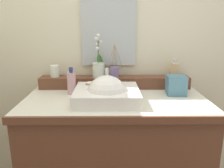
{
  "coord_description": "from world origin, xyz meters",
  "views": [
    {
      "loc": [
        -0.04,
        -1.46,
        1.38
      ],
      "look_at": [
        -0.02,
        -0.02,
        0.99
      ],
      "focal_mm": 36.44,
      "sensor_mm": 36.0,
      "label": 1
    }
  ],
  "objects_px": {
    "soap_dispenser": "(174,69)",
    "tissue_box": "(176,85)",
    "soap_bar": "(90,83)",
    "reed_diffuser": "(114,72)",
    "sink_basin": "(107,95)",
    "lotion_bottle": "(71,83)",
    "tumbler_cup": "(55,71)",
    "potted_plant": "(98,66)"
  },
  "relations": [
    {
      "from": "soap_dispenser",
      "to": "tissue_box",
      "type": "relative_size",
      "value": 1.02
    },
    {
      "from": "potted_plant",
      "to": "reed_diffuser",
      "type": "relative_size",
      "value": 1.29
    },
    {
      "from": "sink_basin",
      "to": "soap_dispenser",
      "type": "bearing_deg",
      "value": 32.94
    },
    {
      "from": "potted_plant",
      "to": "tumbler_cup",
      "type": "height_order",
      "value": "potted_plant"
    },
    {
      "from": "potted_plant",
      "to": "soap_dispenser",
      "type": "height_order",
      "value": "potted_plant"
    },
    {
      "from": "soap_bar",
      "to": "soap_dispenser",
      "type": "relative_size",
      "value": 0.51
    },
    {
      "from": "soap_bar",
      "to": "tissue_box",
      "type": "relative_size",
      "value": 0.52
    },
    {
      "from": "soap_bar",
      "to": "reed_diffuser",
      "type": "relative_size",
      "value": 0.28
    },
    {
      "from": "reed_diffuser",
      "to": "lotion_bottle",
      "type": "relative_size",
      "value": 1.32
    },
    {
      "from": "soap_bar",
      "to": "potted_plant",
      "type": "xyz_separation_m",
      "value": [
        0.05,
        0.19,
        0.08
      ]
    },
    {
      "from": "sink_basin",
      "to": "soap_bar",
      "type": "distance_m",
      "value": 0.17
    },
    {
      "from": "soap_dispenser",
      "to": "tumbler_cup",
      "type": "height_order",
      "value": "soap_dispenser"
    },
    {
      "from": "sink_basin",
      "to": "soap_dispenser",
      "type": "relative_size",
      "value": 3.01
    },
    {
      "from": "tissue_box",
      "to": "potted_plant",
      "type": "bearing_deg",
      "value": 163.15
    },
    {
      "from": "sink_basin",
      "to": "reed_diffuser",
      "type": "xyz_separation_m",
      "value": [
        0.06,
        0.31,
        0.09
      ]
    },
    {
      "from": "soap_bar",
      "to": "tissue_box",
      "type": "bearing_deg",
      "value": 2.42
    },
    {
      "from": "soap_bar",
      "to": "tissue_box",
      "type": "height_order",
      "value": "tissue_box"
    },
    {
      "from": "tumbler_cup",
      "to": "tissue_box",
      "type": "bearing_deg",
      "value": -11.48
    },
    {
      "from": "sink_basin",
      "to": "potted_plant",
      "type": "relative_size",
      "value": 1.27
    },
    {
      "from": "soap_dispenser",
      "to": "tissue_box",
      "type": "height_order",
      "value": "soap_dispenser"
    },
    {
      "from": "reed_diffuser",
      "to": "lotion_bottle",
      "type": "height_order",
      "value": "reed_diffuser"
    },
    {
      "from": "potted_plant",
      "to": "soap_dispenser",
      "type": "bearing_deg",
      "value": 3.26
    },
    {
      "from": "tumbler_cup",
      "to": "reed_diffuser",
      "type": "xyz_separation_m",
      "value": [
        0.46,
        -0.01,
        -0.0
      ]
    },
    {
      "from": "soap_dispenser",
      "to": "sink_basin",
      "type": "bearing_deg",
      "value": -147.06
    },
    {
      "from": "lotion_bottle",
      "to": "tissue_box",
      "type": "bearing_deg",
      "value": -1.49
    },
    {
      "from": "soap_dispenser",
      "to": "tissue_box",
      "type": "bearing_deg",
      "value": -100.68
    },
    {
      "from": "soap_bar",
      "to": "tissue_box",
      "type": "xyz_separation_m",
      "value": [
        0.6,
        0.03,
        -0.02
      ]
    },
    {
      "from": "tumbler_cup",
      "to": "tissue_box",
      "type": "relative_size",
      "value": 0.66
    },
    {
      "from": "potted_plant",
      "to": "soap_dispenser",
      "type": "relative_size",
      "value": 2.38
    },
    {
      "from": "soap_dispenser",
      "to": "tumbler_cup",
      "type": "xyz_separation_m",
      "value": [
        -0.93,
        -0.02,
        -0.01
      ]
    },
    {
      "from": "sink_basin",
      "to": "lotion_bottle",
      "type": "xyz_separation_m",
      "value": [
        -0.25,
        0.16,
        0.04
      ]
    },
    {
      "from": "potted_plant",
      "to": "lotion_bottle",
      "type": "xyz_separation_m",
      "value": [
        -0.19,
        -0.15,
        -0.09
      ]
    },
    {
      "from": "soap_bar",
      "to": "sink_basin",
      "type": "bearing_deg",
      "value": -44.9
    },
    {
      "from": "tumbler_cup",
      "to": "soap_dispenser",
      "type": "bearing_deg",
      "value": 1.24
    },
    {
      "from": "potted_plant",
      "to": "lotion_bottle",
      "type": "relative_size",
      "value": 1.7
    },
    {
      "from": "reed_diffuser",
      "to": "lotion_bottle",
      "type": "distance_m",
      "value": 0.34
    },
    {
      "from": "potted_plant",
      "to": "soap_bar",
      "type": "bearing_deg",
      "value": -104.1
    },
    {
      "from": "tumbler_cup",
      "to": "potted_plant",
      "type": "bearing_deg",
      "value": -2.29
    },
    {
      "from": "soap_bar",
      "to": "reed_diffuser",
      "type": "bearing_deg",
      "value": 48.54
    },
    {
      "from": "reed_diffuser",
      "to": "tissue_box",
      "type": "bearing_deg",
      "value": -21.17
    },
    {
      "from": "sink_basin",
      "to": "soap_bar",
      "type": "relative_size",
      "value": 5.94
    },
    {
      "from": "reed_diffuser",
      "to": "tissue_box",
      "type": "relative_size",
      "value": 1.88
    }
  ]
}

